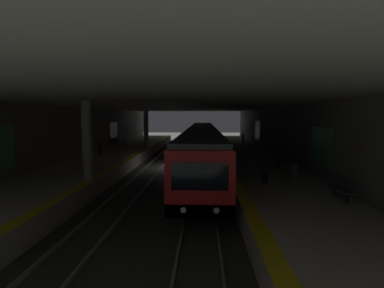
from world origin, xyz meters
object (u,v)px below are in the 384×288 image
metro_train (202,142)px  bench_right_mid (120,141)px  suitcase_rolling (265,178)px  pillar_far (146,128)px  pillar_near (87,141)px  person_walking_mid (100,146)px  trash_bin (294,171)px  bench_left_mid (296,164)px  person_waiting_near (243,138)px  bench_left_far (256,143)px  bench_right_far (125,139)px  bench_right_near (94,148)px  backpack_on_floor (278,164)px  bench_left_near (343,188)px

metro_train → bench_right_mid: 13.09m
suitcase_rolling → pillar_far: bearing=28.7°
pillar_near → person_walking_mid: (11.12, 3.11, -1.35)m
trash_bin → pillar_near: bearing=95.1°
bench_left_mid → person_waiting_near: person_waiting_near is taller
pillar_far → bench_left_far: 13.05m
pillar_far → metro_train: (-3.57, -6.55, -1.30)m
bench_right_far → person_walking_mid: size_ratio=1.00×
pillar_near → bench_left_far: pillar_near is taller
metro_train → suitcase_rolling: bearing=-166.6°
suitcase_rolling → bench_right_near: bearing=47.8°
bench_left_far → bench_right_near: size_ratio=1.00×
suitcase_rolling → trash_bin: bearing=-53.8°
bench_left_mid → person_waiting_near: (19.49, 1.06, 0.31)m
pillar_near → person_walking_mid: pillar_near is taller
bench_left_far → bench_right_far: size_ratio=1.00×
bench_left_far → suitcase_rolling: 19.71m
pillar_far → backpack_on_floor: (-12.94, -12.11, -2.08)m
metro_train → backpack_on_floor: bearing=-149.4°
pillar_far → bench_left_far: bearing=-85.3°
pillar_far → person_walking_mid: pillar_far is taller
pillar_far → bench_left_near: 25.28m
trash_bin → metro_train: bearing=22.7°
person_waiting_near → person_walking_mid: (-11.59, 14.94, 0.09)m
bench_left_near → bench_left_far: (22.74, 0.00, 0.00)m
bench_left_far → backpack_on_floor: size_ratio=4.25×
pillar_near → metro_train: (14.46, -6.55, -1.30)m
bench_left_mid → backpack_on_floor: bench_left_mid is taller
bench_left_near → bench_left_far: size_ratio=1.00×
pillar_far → bench_left_mid: bearing=-139.0°
metro_train → person_walking_mid: size_ratio=23.49×
backpack_on_floor → trash_bin: bearing=-179.4°
person_waiting_near → suitcase_rolling: 23.20m
pillar_near → bench_right_far: bearing=9.8°
bench_right_far → person_waiting_near: (-1.65, -16.01, 0.31)m
pillar_far → metro_train: size_ratio=0.11×
bench_left_far → bench_right_mid: (2.86, 17.07, 0.00)m
bench_left_near → backpack_on_floor: bench_left_near is taller
metro_train → bench_right_near: (-1.97, 10.73, -0.45)m
person_waiting_near → bench_right_mid: bearing=92.7°
pillar_near → bench_right_mid: (21.94, 4.18, -1.75)m
bench_left_far → bench_right_mid: same height
pillar_near → person_waiting_near: pillar_near is taller
bench_left_near → bench_right_far: bearing=31.4°
metro_train → bench_right_mid: (7.48, 10.73, -0.45)m
bench_right_far → bench_left_mid: bearing=-141.1°
bench_left_near → backpack_on_floor: 8.78m
pillar_far → bench_right_near: pillar_far is taller
backpack_on_floor → bench_left_near: bearing=-174.9°
metro_train → suitcase_rolling: 15.32m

